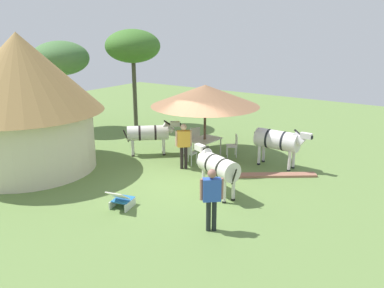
# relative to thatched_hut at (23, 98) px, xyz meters

# --- Properties ---
(ground_plane) EXTENTS (36.00, 36.00, 0.00)m
(ground_plane) POSITION_rel_thatched_hut_xyz_m (2.40, -5.27, -2.67)
(ground_plane) COLOR olive
(thatched_hut) EXTENTS (5.60, 5.60, 4.93)m
(thatched_hut) POSITION_rel_thatched_hut_xyz_m (0.00, 0.00, 0.00)
(thatched_hut) COLOR beige
(thatched_hut) RESTS_ON ground_plane
(shade_umbrella) EXTENTS (4.29, 4.29, 2.93)m
(shade_umbrella) POSITION_rel_thatched_hut_xyz_m (4.84, -4.57, -0.16)
(shade_umbrella) COLOR brown
(shade_umbrella) RESTS_ON ground_plane
(patio_dining_table) EXTENTS (1.35, 0.98, 0.74)m
(patio_dining_table) POSITION_rel_thatched_hut_xyz_m (4.84, -4.57, -2.02)
(patio_dining_table) COLOR silver
(patio_dining_table) RESTS_ON ground_plane
(patio_chair_west_end) EXTENTS (0.60, 0.60, 0.90)m
(patio_chair_west_end) POSITION_rel_thatched_hut_xyz_m (5.52, -5.54, -2.15)
(patio_chair_west_end) COLOR white
(patio_chair_west_end) RESTS_ON ground_plane
(patio_chair_near_lawn) EXTENTS (0.61, 0.60, 0.90)m
(patio_chair_near_lawn) POSITION_rel_thatched_hut_xyz_m (5.58, -3.65, -2.15)
(patio_chair_near_lawn) COLOR silver
(patio_chair_near_lawn) RESTS_ON ground_plane
(patio_chair_near_hut) EXTENTS (0.43, 0.45, 0.90)m
(patio_chair_near_hut) POSITION_rel_thatched_hut_xyz_m (3.66, -4.59, -2.15)
(patio_chair_near_hut) COLOR white
(patio_chair_near_hut) RESTS_ON ground_plane
(guest_beside_umbrella) EXTENTS (0.47, 0.49, 1.71)m
(guest_beside_umbrella) POSITION_rel_thatched_hut_xyz_m (3.20, -4.69, -1.64)
(guest_beside_umbrella) COLOR black
(guest_beside_umbrella) RESTS_ON ground_plane
(standing_watcher) EXTENTS (0.46, 0.48, 1.69)m
(standing_watcher) POSITION_rel_thatched_hut_xyz_m (-0.19, -7.97, -1.65)
(standing_watcher) COLOR black
(standing_watcher) RESTS_ON ground_plane
(striped_lounge_chair) EXTENTS (0.90, 0.71, 0.64)m
(striped_lounge_chair) POSITION_rel_thatched_hut_xyz_m (-0.53, -5.10, -2.42)
(striped_lounge_chair) COLOR #246AAD
(striped_lounge_chair) RESTS_ON ground_plane
(zebra_nearest_camera) EXTENTS (1.73, 1.87, 1.45)m
(zebra_nearest_camera) POSITION_rel_thatched_hut_xyz_m (3.80, -2.54, -1.76)
(zebra_nearest_camera) COLOR silver
(zebra_nearest_camera) RESTS_ON ground_plane
(zebra_by_umbrella) EXTENTS (1.12, 1.98, 1.50)m
(zebra_by_umbrella) POSITION_rel_thatched_hut_xyz_m (1.84, -6.94, -1.72)
(zebra_by_umbrella) COLOR silver
(zebra_by_umbrella) RESTS_ON ground_plane
(zebra_toward_hut) EXTENTS (0.77, 2.30, 1.56)m
(zebra_toward_hut) POSITION_rel_thatched_hut_xyz_m (5.36, -7.49, -1.65)
(zebra_toward_hut) COLOR silver
(zebra_toward_hut) RESTS_ON ground_plane
(acacia_tree_behind_hut) EXTENTS (2.79, 2.79, 4.99)m
(acacia_tree_behind_hut) POSITION_rel_thatched_hut_xyz_m (7.14, 1.23, 1.46)
(acacia_tree_behind_hut) COLOR #424231
(acacia_tree_behind_hut) RESTS_ON ground_plane
(acacia_tree_far_lawn) EXTENTS (2.78, 2.78, 4.45)m
(acacia_tree_far_lawn) POSITION_rel_thatched_hut_xyz_m (4.60, 3.72, 0.92)
(acacia_tree_far_lawn) COLOR #453A1A
(acacia_tree_far_lawn) RESTS_ON ground_plane
(brick_patio_kerb) EXTENTS (1.93, 2.48, 0.08)m
(brick_patio_kerb) POSITION_rel_thatched_hut_xyz_m (4.43, -7.88, -2.63)
(brick_patio_kerb) COLOR #98624E
(brick_patio_kerb) RESTS_ON ground_plane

